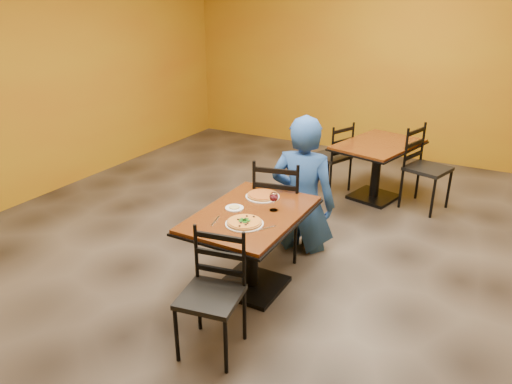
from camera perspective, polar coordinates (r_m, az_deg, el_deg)
The scene contains 19 objects.
floor at distance 4.74m, azimuth 2.43°, elevation -8.45°, with size 7.00×8.00×0.01m, color black.
wall_back at distance 7.92m, azimuth 16.08°, elevation 14.84°, with size 7.00×0.01×3.00m, color #A27D12.
wall_left at distance 6.49m, azimuth -26.86°, elevation 11.83°, with size 0.01×8.00×3.00m, color #A27D12.
table_main at distance 4.08m, azimuth -0.58°, elevation -4.91°, with size 0.83×1.23×0.75m.
table_second at distance 6.18m, azimuth 14.45°, elevation 4.02°, with size 1.06×1.34×0.75m.
chair_main_near at distance 3.45m, azimuth -5.54°, elevation -12.57°, with size 0.41×0.41×0.92m, color black, non-canonical shape.
chair_main_far at distance 4.72m, azimuth 2.93°, elevation -1.60°, with size 0.46×0.46×1.02m, color black, non-canonical shape.
chair_second_left at distance 6.38m, azimuth 8.98°, elevation 4.24°, with size 0.43×0.43×0.94m, color black, non-canonical shape.
chair_second_right at distance 6.09m, azimuth 20.05°, elevation 2.61°, with size 0.46×0.46×1.02m, color black, non-canonical shape.
diner at distance 4.76m, azimuth 5.73°, elevation 1.02°, with size 0.68×0.44×1.41m, color #1B4395.
plate_main at distance 3.79m, azimuth -1.41°, elevation -3.86°, with size 0.31×0.31×0.01m, color white.
pizza_main at distance 3.78m, azimuth -1.41°, elevation -3.64°, with size 0.28×0.28×0.02m, color #9A2E0B.
plate_far at distance 4.30m, azimuth 0.80°, elevation -0.55°, with size 0.31×0.31×0.01m, color white.
pizza_far at distance 4.29m, azimuth 0.80°, elevation -0.35°, with size 0.28×0.28×0.02m, color #BA6F23.
side_plate at distance 4.07m, azimuth -2.63°, elevation -1.95°, with size 0.16×0.16×0.01m, color white.
dip at distance 4.06m, azimuth -2.63°, elevation -1.83°, with size 0.09×0.09×0.01m, color tan.
wine_glass at distance 4.00m, azimuth 2.16°, elevation -1.05°, with size 0.08×0.08×0.18m, color white, non-canonical shape.
fork at distance 3.86m, azimuth -4.94°, elevation -3.48°, with size 0.01×0.19×0.00m, color silver.
knife at distance 3.72m, azimuth 1.05°, elevation -4.46°, with size 0.01×0.21×0.00m, color silver.
Camera 1 is at (1.78, -3.66, 2.43)m, focal length 33.09 mm.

